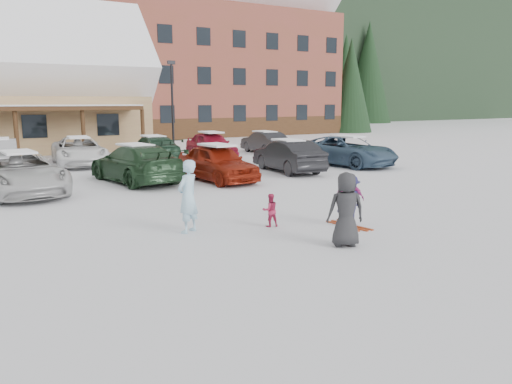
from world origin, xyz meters
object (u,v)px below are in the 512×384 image
child_navy (350,201)px  parked_car_12 (211,145)px  parked_car_11 (154,149)px  parked_car_4 (217,163)px  adult_skier (188,196)px  parked_car_6 (347,151)px  parked_car_13 (265,142)px  parked_car_2 (20,173)px  child_magenta (349,200)px  parked_car_10 (79,151)px  lamp_post (172,100)px  toddler_red (270,210)px  bystander_dark (346,209)px  parked_car_3 (136,163)px  alpine_hotel (191,47)px  parked_car_5 (288,156)px

child_navy → parked_car_12: bearing=-113.1°
child_navy → parked_car_11: (0.14, 16.41, 0.03)m
child_navy → parked_car_4: size_ratio=0.31×
adult_skier → parked_car_6: bearing=-177.1°
parked_car_6 → parked_car_13: parked_car_6 is taller
adult_skier → parked_car_2: (-3.17, 8.01, -0.17)m
adult_skier → child_magenta: bearing=127.9°
parked_car_13 → parked_car_10: bearing=4.0°
lamp_post → parked_car_10: size_ratio=1.13×
toddler_red → bystander_dark: bystander_dark is taller
bystander_dark → parked_car_10: 18.59m
parked_car_3 → parked_car_12: 8.92m
alpine_hotel → child_magenta: 40.40m
alpine_hotel → parked_car_4: bearing=-111.2°
child_navy → parked_car_6: parked_car_6 is taller
toddler_red → parked_car_12: bearing=-99.0°
parked_car_12 → parked_car_5: bearing=-81.2°
child_navy → parked_car_11: 16.41m
bystander_dark → parked_car_11: bearing=-71.0°
parked_car_3 → parked_car_6: parked_car_3 is taller
alpine_hotel → parked_car_5: 30.34m
alpine_hotel → parked_car_3: size_ratio=5.86×
toddler_red → parked_car_11: size_ratio=0.18×
toddler_red → parked_car_10: parked_car_10 is taller
bystander_dark → parked_car_3: (-1.42, 11.51, -0.09)m
child_navy → parked_car_2: size_ratio=0.25×
lamp_post → child_navy: (-3.80, -22.96, -2.71)m
bystander_dark → parked_car_11: size_ratio=0.35×
alpine_hotel → toddler_red: (-13.48, -36.90, -8.18)m
alpine_hotel → adult_skier: bearing=-113.2°
parked_car_4 → parked_car_10: size_ratio=0.84×
child_navy → parked_car_12: 16.78m
parked_car_3 → parked_car_5: size_ratio=1.17×
adult_skier → child_navy: 4.29m
parked_car_6 → parked_car_10: 13.96m
parked_car_6 → parked_car_5: bearing=176.9°
alpine_hotel → parked_car_10: (-15.28, -20.89, -7.89)m
parked_car_4 → parked_car_10: 9.20m
parked_car_6 → parked_car_11: bearing=132.7°
parked_car_2 → parked_car_11: 9.98m
parked_car_2 → parked_car_5: 11.56m
adult_skier → parked_car_5: adult_skier is taller
alpine_hotel → parked_car_12: (-8.01, -21.56, -7.86)m
parked_car_6 → child_navy: bearing=-139.5°
toddler_red → parked_car_4: parked_car_4 is taller
lamp_post → parked_car_11: 7.97m
parked_car_4 → parked_car_12: bearing=61.1°
alpine_hotel → child_magenta: (-11.61, -37.88, -7.92)m
parked_car_2 → parked_car_13: size_ratio=1.31×
adult_skier → parked_car_11: size_ratio=0.38×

